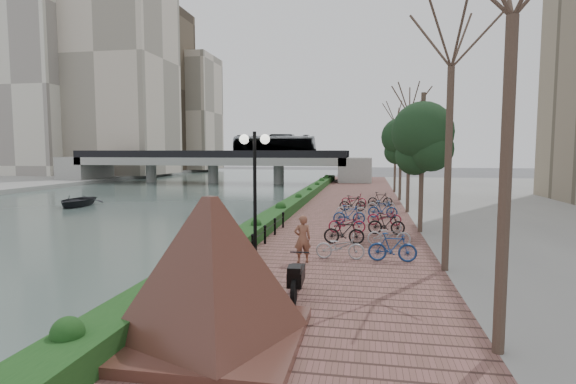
% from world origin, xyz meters
% --- Properties ---
extents(ground, '(220.00, 220.00, 0.00)m').
position_xyz_m(ground, '(0.00, 0.00, 0.00)').
color(ground, '#59595B').
rests_on(ground, ground).
extents(river_water, '(30.00, 130.00, 0.02)m').
position_xyz_m(river_water, '(-15.00, 25.00, 0.01)').
color(river_water, '#465751').
rests_on(river_water, ground).
extents(promenade, '(8.00, 75.00, 0.50)m').
position_xyz_m(promenade, '(4.00, 17.50, 0.25)').
color(promenade, brown).
rests_on(promenade, ground).
extents(hedge, '(1.10, 56.00, 0.60)m').
position_xyz_m(hedge, '(0.60, 20.00, 0.80)').
color(hedge, '#163B15').
rests_on(hedge, promenade).
extents(chain_fence, '(0.10, 14.10, 0.70)m').
position_xyz_m(chain_fence, '(1.40, 2.00, 0.85)').
color(chain_fence, black).
rests_on(chain_fence, promenade).
extents(granite_monument, '(5.15, 5.15, 2.92)m').
position_xyz_m(granite_monument, '(2.50, -4.47, 1.98)').
color(granite_monument, '#46291E').
rests_on(granite_monument, promenade).
extents(lamppost, '(1.02, 0.32, 4.44)m').
position_xyz_m(lamppost, '(1.85, 1.60, 3.74)').
color(lamppost, black).
rests_on(lamppost, promenade).
extents(motorcycle, '(0.61, 1.72, 1.06)m').
position_xyz_m(motorcycle, '(3.73, -1.39, 1.03)').
color(motorcycle, black).
rests_on(motorcycle, promenade).
extents(pedestrian, '(0.70, 0.58, 1.64)m').
position_xyz_m(pedestrian, '(3.36, 2.21, 1.32)').
color(pedestrian, brown).
rests_on(pedestrian, promenade).
extents(bicycle_parking, '(2.40, 17.32, 1.00)m').
position_xyz_m(bicycle_parking, '(5.49, 10.74, 0.97)').
color(bicycle_parking, '#9E9DA2').
rests_on(bicycle_parking, promenade).
extents(street_trees, '(3.20, 37.12, 6.80)m').
position_xyz_m(street_trees, '(8.00, 12.68, 3.69)').
color(street_trees, '#382A21').
rests_on(street_trees, promenade).
extents(bridge, '(36.00, 10.77, 6.50)m').
position_xyz_m(bridge, '(-13.25, 45.00, 3.37)').
color(bridge, gray).
rests_on(bridge, ground).
extents(boat, '(3.60, 4.62, 0.87)m').
position_xyz_m(boat, '(-16.78, 18.52, 0.46)').
color(boat, black).
rests_on(boat, river_water).
extents(far_buildings, '(35.00, 38.00, 38.00)m').
position_xyz_m(far_buildings, '(-41.66, 65.91, 16.12)').
color(far_buildings, '#C0B3A0').
rests_on(far_buildings, far_bank).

